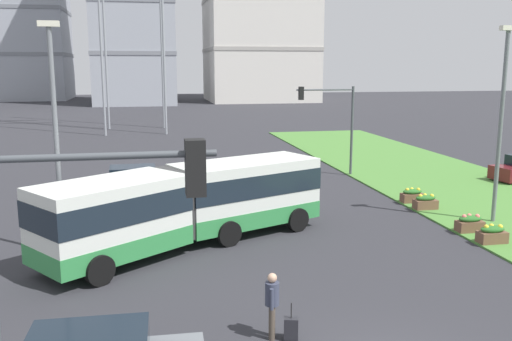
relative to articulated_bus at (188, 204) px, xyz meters
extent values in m
cube|color=silver|center=(2.46, 1.39, 0.07)|extent=(6.50, 4.71, 2.55)
cube|color=#338C47|center=(2.46, 1.39, -0.85)|extent=(6.53, 4.73, 0.70)
cube|color=#19232D|center=(2.46, 1.39, 0.50)|extent=(6.55, 4.76, 0.90)
cube|color=silver|center=(-2.78, -1.66, 0.07)|extent=(5.67, 5.10, 2.55)
cube|color=#338C47|center=(-2.78, -1.66, -0.85)|extent=(5.69, 5.13, 0.70)
cube|color=#19232D|center=(-2.78, -1.66, 0.50)|extent=(5.72, 5.16, 0.90)
cylinder|color=#383838|center=(-0.29, 0.18, 0.07)|extent=(2.40, 2.40, 2.45)
cylinder|color=black|center=(3.60, 3.26, -1.15)|extent=(1.03, 0.66, 1.00)
cylinder|color=black|center=(4.61, 0.98, -1.15)|extent=(1.03, 0.66, 1.00)
cylinder|color=black|center=(0.49, 1.89, -1.15)|extent=(1.03, 0.66, 1.00)
cylinder|color=black|center=(1.50, -0.40, -1.15)|extent=(1.03, 0.66, 1.00)
cylinder|color=black|center=(-4.57, -1.43, -1.15)|extent=(0.97, 0.82, 1.00)
cylinder|color=black|center=(-3.08, -3.44, -1.15)|extent=(0.97, 0.82, 1.00)
sphere|color=#F9EFC6|center=(4.86, 3.44, -0.85)|extent=(0.24, 0.24, 0.24)
sphere|color=#F9EFC6|center=(5.59, 1.79, -0.85)|extent=(0.24, 0.24, 0.24)
cube|color=black|center=(-2.12, 9.05, -1.07)|extent=(4.45, 1.93, 0.80)
cube|color=black|center=(-2.27, 9.04, -0.37)|extent=(2.42, 1.75, 0.60)
cylinder|color=black|center=(-0.65, 9.99, -1.33)|extent=(0.65, 0.24, 0.64)
cylinder|color=black|center=(-0.60, 8.19, -1.33)|extent=(0.65, 0.24, 0.64)
cylinder|color=black|center=(-3.65, 9.90, -1.33)|extent=(0.65, 0.24, 0.64)
cylinder|color=black|center=(-3.59, 8.10, -1.33)|extent=(0.65, 0.24, 0.64)
cylinder|color=black|center=(19.34, 8.90, -1.33)|extent=(0.67, 0.31, 0.64)
cylinder|color=#4C4238|center=(1.52, -7.76, -1.20)|extent=(0.16, 0.16, 0.90)
cylinder|color=#4C4238|center=(1.46, -7.96, -1.20)|extent=(0.16, 0.16, 0.90)
cylinder|color=#383D51|center=(1.49, -7.86, -0.45)|extent=(0.36, 0.36, 0.60)
sphere|color=tan|center=(1.49, -7.86, -0.03)|extent=(0.24, 0.24, 0.24)
cylinder|color=#383D51|center=(1.55, -7.63, -0.50)|extent=(0.10, 0.10, 0.55)
cylinder|color=#383D51|center=(1.43, -8.09, -0.50)|extent=(0.10, 0.10, 0.55)
cube|color=#232328|center=(1.94, -8.06, -1.34)|extent=(0.41, 0.33, 0.56)
cylinder|color=black|center=(1.94, -8.06, -0.85)|extent=(0.03, 0.03, 0.40)
cube|color=brown|center=(11.55, -2.20, -1.35)|extent=(1.10, 0.56, 0.44)
ellipsoid|color=#2D6B28|center=(11.55, -2.20, -1.03)|extent=(0.99, 0.50, 0.28)
sphere|color=yellow|center=(11.27, -2.20, -0.93)|extent=(0.20, 0.20, 0.20)
sphere|color=yellow|center=(11.55, -2.12, -0.93)|extent=(0.20, 0.20, 0.20)
sphere|color=yellow|center=(11.83, -2.26, -0.93)|extent=(0.20, 0.20, 0.20)
cube|color=brown|center=(11.55, -0.67, -1.35)|extent=(1.10, 0.56, 0.44)
ellipsoid|color=#2D6B28|center=(11.55, -0.67, -1.03)|extent=(0.99, 0.50, 0.28)
sphere|color=#EF7566|center=(11.27, -0.67, -0.93)|extent=(0.20, 0.20, 0.20)
sphere|color=#EF7566|center=(11.55, -0.59, -0.93)|extent=(0.20, 0.20, 0.20)
sphere|color=#EF7566|center=(11.83, -0.73, -0.93)|extent=(0.20, 0.20, 0.20)
cube|color=brown|center=(11.55, 3.08, -1.35)|extent=(1.10, 0.56, 0.44)
ellipsoid|color=#2D6B28|center=(11.55, 3.08, -1.03)|extent=(0.99, 0.50, 0.28)
sphere|color=yellow|center=(11.27, 3.08, -0.93)|extent=(0.20, 0.20, 0.20)
sphere|color=yellow|center=(11.55, 3.16, -0.93)|extent=(0.20, 0.20, 0.20)
sphere|color=yellow|center=(11.83, 3.02, -0.93)|extent=(0.20, 0.20, 0.20)
cube|color=brown|center=(11.55, 4.44, -1.35)|extent=(1.10, 0.56, 0.44)
ellipsoid|color=#2D6B28|center=(11.55, 4.44, -1.03)|extent=(0.99, 0.50, 0.28)
sphere|color=yellow|center=(11.27, 4.44, -0.93)|extent=(0.20, 0.20, 0.20)
sphere|color=yellow|center=(11.55, 4.52, -0.93)|extent=(0.20, 0.20, 0.20)
sphere|color=yellow|center=(11.83, 4.38, -0.93)|extent=(0.20, 0.20, 0.20)
cylinder|color=#474C51|center=(-2.07, -12.98, 3.98)|extent=(3.11, 0.10, 0.10)
cube|color=black|center=(-0.81, -12.98, 3.78)|extent=(0.28, 0.28, 0.80)
sphere|color=red|center=(-0.81, -12.98, 4.03)|extent=(0.16, 0.16, 0.16)
sphere|color=yellow|center=(-0.81, -12.98, 3.77)|extent=(0.16, 0.16, 0.16)
sphere|color=green|center=(-0.81, -12.98, 3.51)|extent=(0.16, 0.16, 0.16)
cylinder|color=#474C51|center=(11.15, 12.02, 1.15)|extent=(0.16, 0.16, 5.61)
cylinder|color=#474C51|center=(9.34, 12.02, 3.76)|extent=(3.63, 0.10, 0.10)
cube|color=black|center=(7.82, 12.02, 3.56)|extent=(0.28, 0.28, 0.80)
sphere|color=red|center=(7.82, 12.02, 3.81)|extent=(0.16, 0.16, 0.16)
sphere|color=yellow|center=(7.82, 12.02, 3.55)|extent=(0.16, 0.16, 0.16)
sphere|color=green|center=(7.82, 12.02, 3.29)|extent=(0.16, 0.16, 0.16)
cylinder|color=slate|center=(-4.62, -0.17, 2.42)|extent=(0.18, 0.18, 8.16)
cube|color=white|center=(-4.62, -0.17, 6.60)|extent=(0.70, 0.28, 0.20)
cylinder|color=slate|center=(13.45, 0.53, 2.49)|extent=(0.18, 0.18, 8.29)
cube|color=white|center=(13.45, 0.53, 6.74)|extent=(0.70, 0.28, 0.20)
cube|color=#9EA3AD|center=(-26.12, 102.76, 15.94)|extent=(18.33, 16.73, 35.19)
cube|color=gray|center=(-26.12, 102.76, 7.49)|extent=(18.53, 16.93, 0.70)
cube|color=gray|center=(-26.12, 102.76, 16.29)|extent=(18.53, 16.93, 0.70)
cube|color=gray|center=(-3.22, 84.42, 7.34)|extent=(14.50, 16.42, 0.70)
cube|color=gray|center=(-3.22, 84.42, 15.99)|extent=(14.50, 16.42, 0.70)
cube|color=silver|center=(21.01, 89.38, 17.57)|extent=(20.36, 19.88, 38.45)
cube|color=#A4A099|center=(21.01, 89.38, 8.31)|extent=(20.56, 20.08, 0.70)
cube|color=#A4A099|center=(21.01, 89.38, 17.92)|extent=(20.56, 20.08, 0.70)
camera|label=1|loc=(-1.46, -20.61, 5.18)|focal=38.79mm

